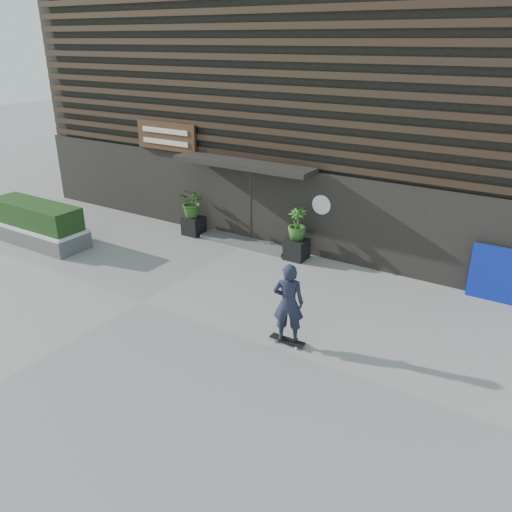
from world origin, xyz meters
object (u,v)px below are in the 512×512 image
Objects in this scene: planter_pot_left at (194,225)px; skateboarder at (288,303)px; planter_pot_right at (297,249)px; blue_tarp at (502,276)px; raised_bed at (39,235)px.

planter_pot_left is 7.14m from skateboarder.
planter_pot_left is 1.00× the size of planter_pot_right.
planter_pot_right is (3.80, 0.00, 0.00)m from planter_pot_left.
blue_tarp is (9.20, 0.30, 0.39)m from planter_pot_left.
skateboarder reaches higher than planter_pot_right.
raised_bed is at bearing -139.06° from planter_pot_left.
skateboarder is (-3.39, -4.41, 0.26)m from blue_tarp.
raised_bed is at bearing 174.35° from skateboarder.
skateboarder is (9.46, -0.94, 0.70)m from raised_bed.
blue_tarp reaches higher than raised_bed.
planter_pot_left is 0.41× the size of blue_tarp.
blue_tarp is at bearing 52.40° from skateboarder.
planter_pot_right is 4.62m from skateboarder.
planter_pot_left is 3.80m from planter_pot_right.
skateboarder is (5.80, -4.11, 0.65)m from planter_pot_left.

